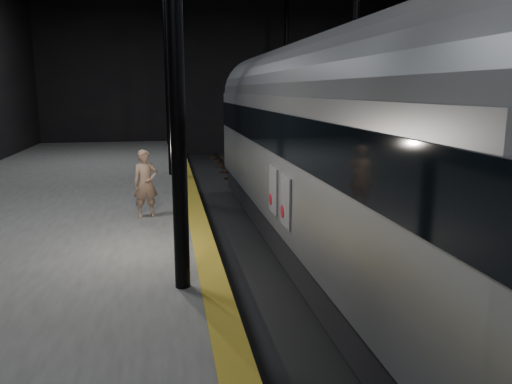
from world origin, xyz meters
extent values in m
plane|color=black|center=(0.00, 0.00, 0.00)|extent=(44.00, 44.00, 0.00)
cube|color=#4B4B49|center=(-7.50, 0.00, 0.50)|extent=(9.00, 43.80, 1.00)
cube|color=olive|center=(-3.25, 0.00, 1.00)|extent=(0.50, 43.80, 0.01)
cube|color=#3F3328|center=(-0.72, 0.00, 0.17)|extent=(0.08, 43.00, 0.14)
cube|color=#3F3328|center=(0.72, 0.00, 0.17)|extent=(0.08, 43.00, 0.14)
cube|color=black|center=(0.00, 0.00, 0.06)|extent=(2.40, 42.00, 0.12)
cylinder|color=black|center=(-3.80, 8.00, 6.00)|extent=(0.26, 0.26, 10.00)
cylinder|color=black|center=(3.80, 8.00, 6.00)|extent=(0.26, 0.26, 10.00)
cylinder|color=black|center=(-3.80, 20.00, 6.00)|extent=(0.26, 0.26, 10.00)
cylinder|color=black|center=(3.80, 20.00, 6.00)|extent=(0.26, 0.26, 10.00)
cube|color=#9D9FA5|center=(0.00, -1.18, 2.66)|extent=(3.03, 20.87, 3.13)
cube|color=black|center=(0.00, -1.18, 0.70)|extent=(2.77, 20.45, 0.89)
cube|color=black|center=(0.00, -1.18, 3.39)|extent=(3.09, 20.56, 0.94)
cylinder|color=slate|center=(0.00, -1.18, 4.23)|extent=(2.97, 20.66, 2.97)
cube|color=black|center=(0.00, 6.12, 0.31)|extent=(1.88, 2.30, 0.37)
cube|color=silver|center=(-1.54, -2.23, 2.04)|extent=(0.04, 0.78, 1.10)
cube|color=silver|center=(-1.54, -0.97, 2.04)|extent=(0.04, 0.78, 1.10)
cylinder|color=red|center=(-1.56, -2.04, 1.77)|extent=(0.03, 0.27, 0.27)
cylinder|color=red|center=(-1.56, -0.78, 1.77)|extent=(0.03, 0.27, 0.27)
imported|color=#A47D64|center=(-4.58, 1.13, 1.91)|extent=(0.75, 0.58, 1.81)
camera|label=1|loc=(-4.00, -12.28, 4.36)|focal=35.00mm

